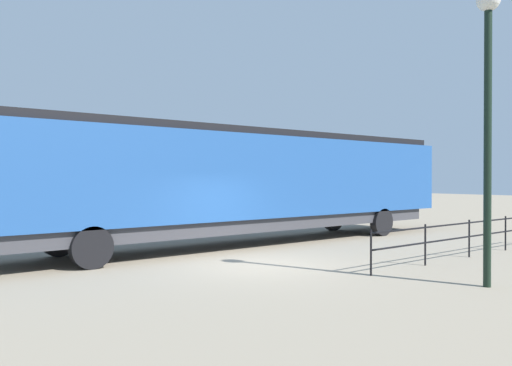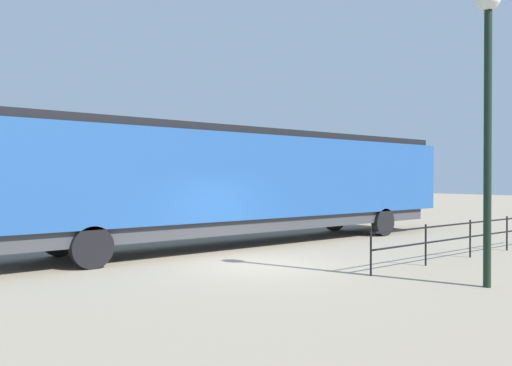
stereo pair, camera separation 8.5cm
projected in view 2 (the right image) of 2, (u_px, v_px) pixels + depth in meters
ground_plane at (259, 265)px, 13.55m from camera, size 120.00×120.00×0.00m
locomotive at (258, 180)px, 18.03m from camera, size 2.94×18.56×3.98m
lamp_post at (488, 81)px, 10.73m from camera, size 0.50×0.50×6.36m
platform_fence at (470, 233)px, 14.81m from camera, size 0.05×9.09×1.10m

